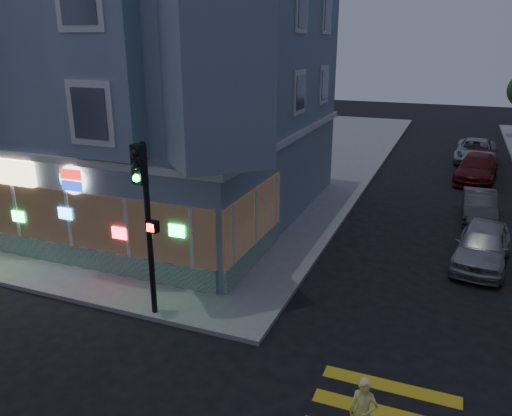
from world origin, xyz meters
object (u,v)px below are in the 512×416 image
Objects in this scene: parked_car_c at (477,168)px; parked_car_d at (475,151)px; running_child at (363,413)px; parked_car_a at (482,245)px; parked_car_b at (479,206)px; traffic_signal at (145,203)px.

parked_car_d is at bearing 96.54° from parked_car_c.
parked_car_c reaches higher than parked_car_d.
parked_car_c is at bearing -87.14° from parked_car_d.
running_child reaches higher than parked_car_c.
parked_car_d is (0.00, 17.53, 0.00)m from parked_car_a.
parked_car_b is 0.74× the size of parked_car_d.
running_child is at bearing -13.99° from traffic_signal.
parked_car_d is (0.00, 12.33, 0.09)m from parked_car_b.
running_child is 10.51m from parked_car_a.
traffic_signal is (-9.02, -19.99, 2.85)m from parked_car_c.
running_child is 0.29× the size of parked_car_d.
traffic_signal is (-9.02, -7.66, 2.85)m from parked_car_a.
parked_car_a is at bearing -83.46° from parked_car_c.
parked_car_b is (0.00, 5.20, -0.09)m from parked_car_a.
running_child reaches higher than parked_car_a.
running_child reaches higher than parked_car_d.
parked_car_c is at bearing 97.32° from parked_car_a.
parked_car_a is at bearing -87.14° from parked_car_d.
parked_car_a is 0.82× the size of parked_car_d.
running_child is 0.39× the size of parked_car_b.
traffic_signal is at bearing -107.74° from parked_car_c.
parked_car_a is at bearing 77.59° from running_child.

